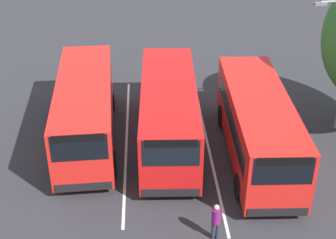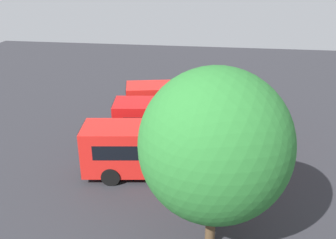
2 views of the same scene
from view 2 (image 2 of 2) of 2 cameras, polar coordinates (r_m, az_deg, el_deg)
ground_plane at (r=25.85m, az=2.22°, el=-3.69°), size 64.79×64.79×0.00m
bus_far_left at (r=28.72m, az=2.77°, el=2.92°), size 9.57×4.52×3.12m
bus_center_left at (r=25.03m, az=2.15°, el=-0.24°), size 9.50×3.73×3.12m
bus_center_right at (r=21.42m, az=-0.91°, el=-4.51°), size 9.51×3.80×3.12m
pedestrian at (r=24.62m, az=-13.26°, el=-3.37°), size 0.35×0.35×1.59m
street_lamp at (r=16.64m, az=7.33°, el=-4.87°), size 0.76×2.20×6.76m
depot_tree at (r=14.74m, az=7.33°, el=-4.24°), size 6.21×5.59×8.22m
lane_stripe_outer_left at (r=27.64m, az=2.66°, el=-1.81°), size 12.58×2.26×0.01m
lane_stripe_inner_left at (r=24.08m, az=1.70°, el=-5.83°), size 12.58×2.26×0.01m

